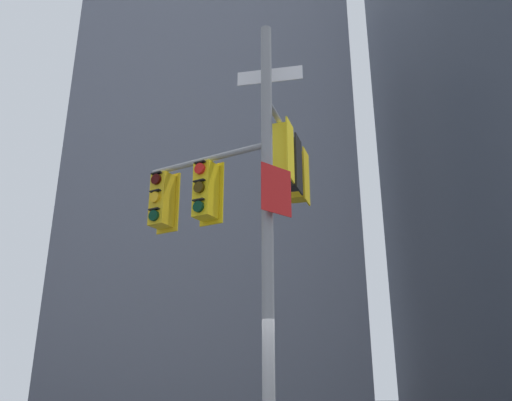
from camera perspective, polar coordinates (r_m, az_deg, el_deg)
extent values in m
cube|color=slate|center=(31.07, -5.50, 6.40)|extent=(13.20, 13.20, 30.30)
cylinder|color=gray|center=(8.31, 1.26, -3.39)|extent=(0.19, 0.19, 7.73)
cylinder|color=gray|center=(10.29, 3.13, 7.57)|extent=(1.27, 2.17, 0.10)
cylinder|color=gray|center=(9.46, -5.36, 4.44)|extent=(1.92, 1.70, 0.10)
cube|color=yellow|center=(9.66, 3.73, 5.50)|extent=(0.26, 0.43, 1.14)
cube|color=yellow|center=(9.71, 2.64, 5.36)|extent=(0.46, 0.46, 1.00)
cylinder|color=#360605|center=(9.91, 1.48, 7.05)|extent=(0.15, 0.20, 0.20)
cube|color=black|center=(9.97, 1.44, 7.66)|extent=(0.17, 0.23, 0.02)
cylinder|color=yellow|center=(9.76, 1.50, 5.21)|extent=(0.15, 0.20, 0.20)
cube|color=black|center=(9.81, 1.46, 5.84)|extent=(0.17, 0.23, 0.02)
cylinder|color=#06311C|center=(9.61, 1.52, 3.32)|extent=(0.15, 0.20, 0.20)
cube|color=black|center=(9.66, 1.48, 3.97)|extent=(0.17, 0.23, 0.02)
cube|color=black|center=(10.26, 4.66, 3.99)|extent=(0.26, 0.43, 1.14)
cube|color=black|center=(10.30, 3.63, 3.86)|extent=(0.46, 0.46, 1.00)
cylinder|color=red|center=(10.49, 2.53, 5.48)|extent=(0.15, 0.20, 0.20)
cube|color=black|center=(10.54, 2.48, 6.07)|extent=(0.17, 0.23, 0.02)
cylinder|color=#3C2C06|center=(10.34, 2.55, 3.73)|extent=(0.15, 0.20, 0.20)
cube|color=black|center=(10.39, 2.51, 4.33)|extent=(0.17, 0.23, 0.02)
cylinder|color=#06311C|center=(10.21, 2.58, 1.93)|extent=(0.15, 0.20, 0.20)
cube|color=black|center=(10.26, 2.54, 2.54)|extent=(0.17, 0.23, 0.02)
cube|color=gold|center=(10.86, 5.49, 2.64)|extent=(0.26, 0.43, 1.14)
cube|color=gold|center=(10.89, 4.51, 2.52)|extent=(0.46, 0.46, 1.00)
cylinder|color=#360605|center=(11.07, 3.46, 4.08)|extent=(0.15, 0.20, 0.20)
cube|color=black|center=(11.12, 3.41, 4.64)|extent=(0.17, 0.23, 0.02)
cylinder|color=yellow|center=(10.94, 3.49, 2.40)|extent=(0.15, 0.20, 0.20)
cube|color=black|center=(10.99, 3.45, 2.98)|extent=(0.17, 0.23, 0.02)
cylinder|color=#06311C|center=(10.81, 3.53, 0.68)|extent=(0.15, 0.20, 0.20)
cube|color=black|center=(10.86, 3.49, 1.27)|extent=(0.17, 0.23, 0.02)
cube|color=yellow|center=(9.38, -4.80, 0.69)|extent=(0.38, 0.34, 1.14)
cube|color=yellow|center=(9.23, -5.47, 1.04)|extent=(0.48, 0.48, 1.00)
cylinder|color=red|center=(9.21, -6.12, 3.46)|extent=(0.19, 0.18, 0.20)
cube|color=black|center=(9.26, -6.12, 4.16)|extent=(0.21, 0.20, 0.02)
cylinder|color=#3C2C06|center=(9.08, -6.20, 1.43)|extent=(0.19, 0.18, 0.20)
cube|color=black|center=(9.12, -6.20, 2.14)|extent=(0.21, 0.20, 0.02)
cylinder|color=#06311C|center=(8.96, -6.29, -0.66)|extent=(0.19, 0.18, 0.20)
cube|color=black|center=(9.00, -6.28, 0.07)|extent=(0.21, 0.20, 0.02)
cube|color=gold|center=(9.94, -9.47, -0.31)|extent=(0.38, 0.34, 1.14)
cube|color=gold|center=(9.81, -10.17, 0.01)|extent=(0.48, 0.48, 1.00)
cylinder|color=#360605|center=(9.79, -10.79, 2.28)|extent=(0.19, 0.18, 0.20)
cube|color=black|center=(9.83, -10.77, 2.94)|extent=(0.21, 0.20, 0.02)
cylinder|color=yellow|center=(9.67, -10.92, 0.36)|extent=(0.19, 0.18, 0.20)
cube|color=black|center=(9.70, -10.90, 1.03)|extent=(0.21, 0.20, 0.02)
cylinder|color=#06311C|center=(9.55, -11.06, -1.62)|extent=(0.19, 0.18, 0.20)
cube|color=black|center=(9.59, -11.03, -0.93)|extent=(0.21, 0.20, 0.02)
cube|color=white|center=(9.94, 1.50, 13.41)|extent=(1.13, 0.49, 0.28)
cube|color=#19479E|center=(9.94, 1.50, 13.41)|extent=(1.09, 0.47, 0.24)
cube|color=red|center=(8.36, 2.23, 1.17)|extent=(0.57, 0.33, 0.80)
cube|color=white|center=(8.36, 2.23, 1.17)|extent=(0.53, 0.30, 0.76)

